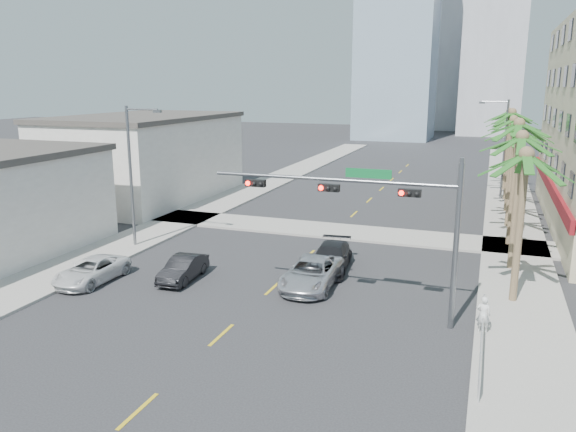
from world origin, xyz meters
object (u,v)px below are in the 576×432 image
at_px(pedestrian, 483,315).
at_px(car_parked_far, 92,271).
at_px(traffic_signal_mast, 380,209).
at_px(car_lane_left, 183,268).
at_px(car_lane_right, 331,257).
at_px(car_lane_center, 312,273).

bearing_deg(pedestrian, car_parked_far, 1.15).
bearing_deg(traffic_signal_mast, car_lane_left, 171.91).
bearing_deg(traffic_signal_mast, car_parked_far, -178.37).
distance_m(car_lane_left, car_lane_right, 8.24).
relative_size(traffic_signal_mast, car_lane_right, 2.25).
relative_size(car_lane_center, car_lane_right, 1.07).
relative_size(car_lane_left, car_lane_center, 0.73).
height_order(car_lane_center, pedestrian, pedestrian).
relative_size(car_parked_far, car_lane_right, 0.93).
distance_m(traffic_signal_mast, pedestrian, 6.12).
height_order(traffic_signal_mast, car_lane_left, traffic_signal_mast).
bearing_deg(car_parked_far, traffic_signal_mast, 2.48).
distance_m(car_lane_center, pedestrian, 9.06).
height_order(car_lane_left, car_lane_right, car_lane_right).
height_order(car_parked_far, car_lane_left, car_lane_left).
bearing_deg(car_lane_left, car_lane_center, 7.53).
height_order(car_lane_center, car_lane_right, car_lane_center).
bearing_deg(car_lane_right, car_parked_far, -157.65).
bearing_deg(pedestrian, car_lane_left, -6.04).
height_order(car_parked_far, car_lane_center, car_lane_center).
distance_m(car_parked_far, car_lane_center, 11.69).
relative_size(traffic_signal_mast, car_parked_far, 2.43).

